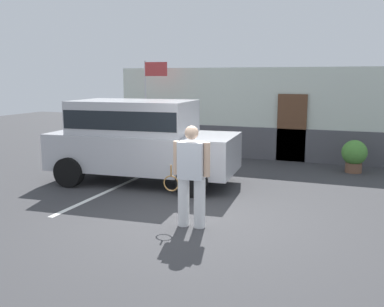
{
  "coord_description": "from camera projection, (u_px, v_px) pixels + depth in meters",
  "views": [
    {
      "loc": [
        2.8,
        -7.08,
        2.61
      ],
      "look_at": [
        -0.36,
        1.2,
        1.05
      ],
      "focal_mm": 40.5,
      "sensor_mm": 36.0,
      "label": 1
    }
  ],
  "objects": [
    {
      "name": "flag_pole",
      "position": [
        150.0,
        91.0,
        14.31
      ],
      "size": [
        0.8,
        0.13,
        3.15
      ],
      "color": "silver",
      "rests_on": "ground_plane"
    },
    {
      "name": "parking_stripe_0",
      "position": [
        111.0,
        189.0,
        10.21
      ],
      "size": [
        0.12,
        4.4,
        0.01
      ],
      "primitive_type": "cube",
      "color": "silver",
      "rests_on": "ground_plane"
    },
    {
      "name": "potted_plant_by_porch",
      "position": [
        354.0,
        155.0,
        11.97
      ],
      "size": [
        0.69,
        0.69,
        0.91
      ],
      "color": "brown",
      "rests_on": "ground_plane"
    },
    {
      "name": "house_frontage",
      "position": [
        264.0,
        116.0,
        13.95
      ],
      "size": [
        10.11,
        0.4,
        2.92
      ],
      "color": "silver",
      "rests_on": "ground_plane"
    },
    {
      "name": "tennis_player_man",
      "position": [
        191.0,
        175.0,
        7.54
      ],
      "size": [
        0.92,
        0.3,
        1.8
      ],
      "rotation": [
        0.0,
        0.0,
        3.19
      ],
      "color": "white",
      "rests_on": "ground_plane"
    },
    {
      "name": "parked_suv",
      "position": [
        140.0,
        137.0,
        10.77
      ],
      "size": [
        4.73,
        2.43,
        2.05
      ],
      "rotation": [
        0.0,
        0.0,
        0.07
      ],
      "color": "#B7B7BC",
      "rests_on": "ground_plane"
    },
    {
      "name": "ground_plane",
      "position": [
        187.0,
        222.0,
        7.95
      ],
      "size": [
        40.0,
        40.0,
        0.0
      ],
      "primitive_type": "plane",
      "color": "#38383A"
    }
  ]
}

